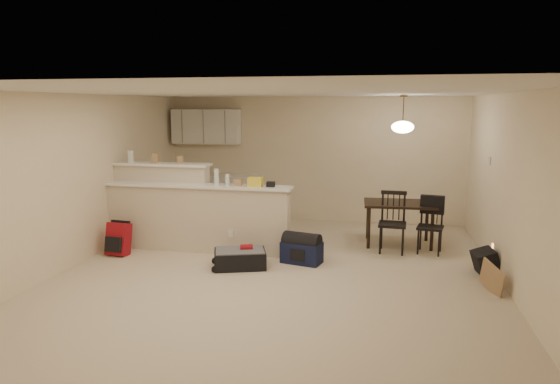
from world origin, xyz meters
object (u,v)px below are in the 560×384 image
(dining_table, at_px, (399,208))
(navy_duffel, at_px, (302,252))
(dining_chair_far, at_px, (430,226))
(dining_chair_near, at_px, (392,223))
(suitcase, at_px, (240,259))
(black_daypack, at_px, (486,263))
(pendant_lamp, at_px, (403,127))
(red_backpack, at_px, (119,239))

(dining_table, height_order, navy_duffel, dining_table)
(dining_chair_far, distance_m, navy_duffel, 2.14)
(dining_chair_near, relative_size, suitcase, 1.32)
(navy_duffel, bearing_deg, dining_table, 56.10)
(dining_chair_near, xyz_separation_m, black_daypack, (1.27, -0.84, -0.32))
(dining_chair_near, height_order, black_daypack, dining_chair_near)
(black_daypack, bearing_deg, pendant_lamp, 33.87)
(dining_chair_far, relative_size, suitcase, 1.21)
(navy_duffel, relative_size, black_daypack, 1.51)
(pendant_lamp, xyz_separation_m, navy_duffel, (-1.44, -1.32, -1.83))
(dining_chair_near, relative_size, black_daypack, 2.51)
(dining_table, relative_size, suitcase, 1.63)
(dining_chair_far, distance_m, red_backpack, 4.94)
(dining_chair_near, relative_size, navy_duffel, 1.67)
(red_backpack, bearing_deg, dining_table, 24.24)
(suitcase, height_order, navy_duffel, navy_duffel)
(dining_chair_near, distance_m, dining_chair_far, 0.60)
(pendant_lamp, xyz_separation_m, dining_chair_near, (-0.11, -0.48, -1.50))
(suitcase, xyz_separation_m, red_backpack, (-2.05, 0.22, 0.13))
(dining_table, xyz_separation_m, suitcase, (-2.28, -1.72, -0.51))
(pendant_lamp, height_order, black_daypack, pendant_lamp)
(navy_duffel, bearing_deg, red_backpack, -162.96)
(dining_chair_far, bearing_deg, black_daypack, -42.21)
(dining_chair_far, bearing_deg, dining_table, 150.27)
(pendant_lamp, distance_m, dining_chair_near, 1.58)
(suitcase, xyz_separation_m, navy_duffel, (0.84, 0.40, 0.03))
(dining_chair_far, bearing_deg, red_backpack, -156.43)
(pendant_lamp, xyz_separation_m, red_backpack, (-4.34, -1.49, -1.74))
(red_backpack, bearing_deg, suitcase, -0.92)
(suitcase, bearing_deg, black_daypack, -12.19)
(suitcase, xyz_separation_m, black_daypack, (3.44, 0.40, 0.05))
(dining_chair_near, height_order, red_backpack, dining_chair_near)
(dining_chair_far, bearing_deg, pendant_lamp, 150.27)
(pendant_lamp, bearing_deg, red_backpack, -160.99)
(dining_chair_far, height_order, black_daypack, dining_chair_far)
(dining_chair_far, distance_m, black_daypack, 1.17)
(dining_table, distance_m, dining_chair_near, 0.52)
(pendant_lamp, height_order, dining_chair_near, pendant_lamp)
(suitcase, distance_m, navy_duffel, 0.93)
(dining_chair_near, xyz_separation_m, navy_duffel, (-1.33, -0.84, -0.33))
(navy_duffel, height_order, black_daypack, black_daypack)
(suitcase, height_order, red_backpack, red_backpack)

